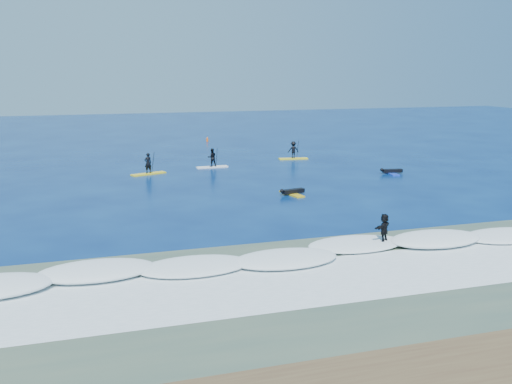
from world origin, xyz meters
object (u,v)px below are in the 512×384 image
object	(u,v)px
sup_paddler_left	(148,167)
marker_buoy	(207,139)
prone_paddler_far	(391,172)
wave_surfer	(384,230)
sup_paddler_right	(293,151)
prone_paddler_near	(292,192)
sup_paddler_center	(212,159)

from	to	relation	value
sup_paddler_left	marker_buoy	xyz separation A→B (m)	(9.13, 19.61, -0.37)
prone_paddler_far	wave_surfer	distance (m)	20.18
sup_paddler_right	wave_surfer	bearing A→B (deg)	-93.79
sup_paddler_right	marker_buoy	bearing A→B (deg)	115.56
prone_paddler_near	sup_paddler_left	bearing A→B (deg)	26.65
sup_paddler_left	wave_surfer	xyz separation A→B (m)	(8.58, -22.76, 0.20)
prone_paddler_far	sup_paddler_left	bearing A→B (deg)	82.72
prone_paddler_near	wave_surfer	bearing A→B (deg)	168.67
prone_paddler_far	sup_paddler_right	bearing A→B (deg)	36.01
wave_surfer	sup_paddler_right	bearing A→B (deg)	44.46
sup_paddler_center	wave_surfer	size ratio (longest dim) A/B	1.38
sup_paddler_center	wave_surfer	bearing A→B (deg)	-85.57
prone_paddler_far	sup_paddler_center	bearing A→B (deg)	70.54
sup_paddler_center	sup_paddler_left	bearing A→B (deg)	-165.75
prone_paddler_near	prone_paddler_far	size ratio (longest dim) A/B	1.00
sup_paddler_center	marker_buoy	xyz separation A→B (m)	(3.46, 17.92, -0.46)
prone_paddler_far	wave_surfer	size ratio (longest dim) A/B	1.21
prone_paddler_far	marker_buoy	distance (m)	26.98
sup_paddler_center	prone_paddler_near	xyz separation A→B (m)	(2.78, -12.29, -0.55)
prone_paddler_near	prone_paddler_far	xyz separation A→B (m)	(10.56, 5.10, 0.00)
sup_paddler_left	prone_paddler_near	size ratio (longest dim) A/B	1.22
prone_paddler_near	prone_paddler_far	distance (m)	11.73
sup_paddler_right	sup_paddler_center	bearing A→B (deg)	-156.24
sup_paddler_left	sup_paddler_center	size ratio (longest dim) A/B	1.07
sup_paddler_center	sup_paddler_right	world-z (taller)	sup_paddler_right
prone_paddler_near	prone_paddler_far	world-z (taller)	prone_paddler_far
sup_paddler_left	sup_paddler_right	distance (m)	14.68
sup_paddler_center	prone_paddler_near	world-z (taller)	sup_paddler_center
wave_surfer	sup_paddler_center	bearing A→B (deg)	62.85
wave_surfer	prone_paddler_near	bearing A→B (deg)	56.66
sup_paddler_center	prone_paddler_near	distance (m)	12.61
sup_paddler_left	prone_paddler_far	distance (m)	19.80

